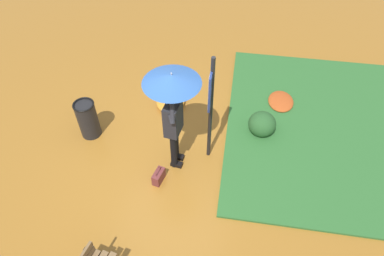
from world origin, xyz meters
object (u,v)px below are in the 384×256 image
Objects in this scene: info_sign_post at (211,100)px; handbag at (159,176)px; person_with_umbrella at (172,99)px; trash_bin at (88,119)px.

handbag is at bearing 132.82° from info_sign_post.
person_with_umbrella reaches higher than trash_bin.
info_sign_post is 2.66m from trash_bin.
info_sign_post reaches higher than trash_bin.
info_sign_post is 6.22× the size of handbag.
person_with_umbrella is 2.19m from trash_bin.
person_with_umbrella is at bearing -20.31° from handbag.
trash_bin is (0.93, 1.63, 0.29)m from handbag.
handbag is 1.90m from trash_bin.
handbag is (-0.75, 0.81, -1.32)m from info_sign_post.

